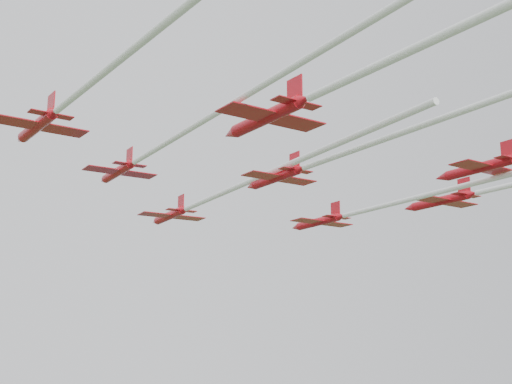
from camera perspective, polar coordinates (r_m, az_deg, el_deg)
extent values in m
cylinder|color=red|center=(102.30, -6.93, -1.88)|extent=(3.57, 9.00, 1.17)
cone|color=red|center=(107.28, -8.06, -2.37)|extent=(1.64, 2.15, 1.17)
cone|color=red|center=(97.66, -5.75, -1.38)|extent=(1.37, 1.51, 1.06)
ellipsoid|color=black|center=(104.31, -7.37, -1.85)|extent=(0.70, 1.09, 0.34)
cube|color=red|center=(101.48, -6.74, -1.95)|extent=(9.74, 5.18, 0.11)
cube|color=red|center=(98.57, -5.99, -1.48)|extent=(4.43, 2.38, 0.08)
cube|color=red|center=(99.00, -6.03, -0.84)|extent=(0.62, 1.87, 2.12)
cylinder|color=white|center=(76.39, 1.76, 1.83)|extent=(13.61, 46.37, 0.64)
cylinder|color=red|center=(81.31, -11.00, 1.61)|extent=(3.29, 7.67, 1.00)
cone|color=red|center=(85.59, -12.11, 0.92)|extent=(1.45, 1.86, 1.00)
cone|color=red|center=(77.33, -9.84, 2.32)|extent=(1.20, 1.31, 0.91)
ellipsoid|color=black|center=(83.06, -11.43, 1.57)|extent=(0.63, 0.94, 0.29)
cube|color=red|center=(80.59, -10.82, 1.56)|extent=(8.34, 4.67, 0.09)
cube|color=red|center=(78.10, -10.07, 2.17)|extent=(3.80, 2.14, 0.07)
cube|color=red|center=(78.53, -10.09, 2.85)|extent=(0.58, 1.59, 1.82)
cylinder|color=white|center=(52.57, 2.33, 9.58)|extent=(17.96, 55.05, 0.55)
cylinder|color=red|center=(92.83, 5.00, -2.39)|extent=(3.69, 7.99, 1.05)
cone|color=red|center=(96.66, 3.19, -2.85)|extent=(1.56, 1.97, 1.05)
cone|color=red|center=(89.31, 6.84, -1.92)|extent=(1.28, 1.40, 0.95)
ellipsoid|color=black|center=(94.37, 4.28, -2.34)|extent=(0.68, 0.99, 0.31)
cube|color=red|center=(92.20, 5.29, -2.46)|extent=(8.74, 5.14, 0.10)
cube|color=red|center=(89.99, 6.46, -2.01)|extent=(3.98, 2.35, 0.08)
cube|color=red|center=(90.34, 6.37, -1.38)|extent=(0.66, 1.65, 1.91)
cylinder|color=red|center=(65.48, -17.11, 5.07)|extent=(3.74, 7.71, 1.02)
cone|color=red|center=(69.86, -18.32, 4.02)|extent=(1.54, 1.92, 1.02)
cone|color=red|center=(61.42, -15.81, 6.19)|extent=(1.26, 1.37, 0.93)
ellipsoid|color=black|center=(67.29, -17.58, 4.95)|extent=(0.68, 0.96, 0.30)
cube|color=red|center=(64.74, -16.92, 5.05)|extent=(8.47, 5.14, 0.09)
cube|color=red|center=(62.21, -16.08, 5.96)|extent=(3.85, 2.35, 0.07)
cube|color=red|center=(62.70, -16.08, 6.79)|extent=(0.68, 1.59, 1.85)
cylinder|color=white|center=(47.03, -9.01, 11.86)|extent=(11.93, 30.24, 0.56)
cylinder|color=red|center=(77.60, 1.57, 1.16)|extent=(3.68, 7.96, 1.04)
cone|color=red|center=(81.54, -0.40, 0.45)|extent=(1.56, 1.96, 1.04)
cone|color=red|center=(74.00, 3.61, 1.89)|extent=(1.28, 1.39, 0.95)
ellipsoid|color=black|center=(79.21, 0.78, 1.14)|extent=(0.68, 0.98, 0.30)
cube|color=red|center=(76.94, 1.90, 1.10)|extent=(8.70, 5.12, 0.09)
cube|color=red|center=(74.70, 3.20, 1.74)|extent=(3.96, 2.34, 0.08)
cube|color=red|center=(75.12, 3.10, 2.48)|extent=(0.66, 1.64, 1.90)
cylinder|color=white|center=(58.18, 17.40, 6.64)|extent=(15.50, 42.45, 0.57)
cylinder|color=red|center=(91.16, 14.53, -0.70)|extent=(4.06, 8.55, 1.13)
cone|color=red|center=(94.63, 12.15, -1.27)|extent=(1.69, 2.12, 1.13)
cone|color=red|center=(88.06, 16.94, -0.12)|extent=(1.38, 1.51, 1.02)
ellipsoid|color=black|center=(92.58, 13.57, -0.68)|extent=(0.74, 1.06, 0.33)
cube|color=red|center=(90.59, 14.92, -0.76)|extent=(9.37, 5.61, 0.10)
cube|color=red|center=(88.65, 16.45, -0.24)|extent=(4.27, 2.57, 0.08)
cube|color=red|center=(89.03, 16.30, 0.45)|extent=(0.73, 1.76, 2.05)
cylinder|color=red|center=(60.56, 0.81, 5.99)|extent=(4.35, 9.00, 1.19)
cone|color=red|center=(64.94, -2.04, 4.67)|extent=(1.80, 2.24, 1.19)
cone|color=red|center=(56.63, 3.89, 7.41)|extent=(1.47, 1.59, 1.08)
ellipsoid|color=black|center=(62.37, -0.35, 5.83)|extent=(0.79, 1.12, 0.35)
cube|color=red|center=(59.81, 1.29, 5.97)|extent=(9.87, 5.98, 0.11)
cube|color=red|center=(57.38, 3.25, 7.12)|extent=(4.49, 2.73, 0.09)
cube|color=red|center=(57.96, 3.11, 8.16)|extent=(0.79, 1.85, 2.16)
cylinder|color=white|center=(45.94, 17.11, 12.99)|extent=(11.83, 29.99, 0.65)
cylinder|color=red|center=(71.70, 17.44, 1.87)|extent=(3.69, 7.56, 1.00)
cone|color=red|center=(74.53, 14.62, 1.13)|extent=(1.52, 1.88, 1.00)
ellipsoid|color=black|center=(72.87, 16.30, 1.85)|extent=(0.66, 0.94, 0.29)
cube|color=red|center=(71.22, 17.91, 1.81)|extent=(8.31, 5.06, 0.09)
cube|color=red|center=(69.69, 19.73, 2.46)|extent=(3.78, 2.32, 0.07)
cube|color=red|center=(70.05, 19.54, 3.22)|extent=(0.67, 1.56, 1.82)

